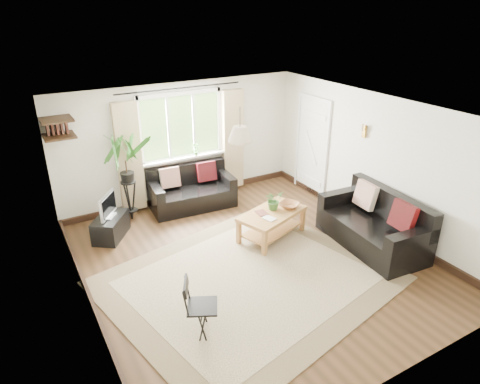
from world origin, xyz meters
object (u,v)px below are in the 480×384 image
folding_chair (202,307)px  sofa_right (373,222)px  palm_stand (128,178)px  coffee_table (272,225)px  sofa_back (192,189)px  tv_stand (111,227)px

folding_chair → sofa_right: bearing=-55.0°
palm_stand → coffee_table: bearing=-44.6°
sofa_back → sofa_right: sofa_right is taller
sofa_back → tv_stand: size_ratio=2.20×
coffee_table → tv_stand: bearing=150.0°
sofa_right → coffee_table: 1.69m
sofa_right → tv_stand: size_ratio=2.50×
sofa_back → folding_chair: 3.61m
sofa_back → sofa_right: size_ratio=0.88×
folding_chair → palm_stand: bearing=24.8°
sofa_right → coffee_table: size_ratio=1.55×
folding_chair → tv_stand: bearing=34.3°
palm_stand → folding_chair: 3.46m
coffee_table → sofa_right: bearing=-39.3°
palm_stand → tv_stand: bearing=-136.3°
coffee_table → folding_chair: (-2.05, -1.54, 0.14)m
tv_stand → folding_chair: (0.38, -2.94, 0.19)m
tv_stand → sofa_back: bearing=-40.2°
sofa_back → folding_chair: folding_chair is taller
tv_stand → folding_chair: bearing=-136.0°
tv_stand → folding_chair: folding_chair is taller
sofa_right → folding_chair: bearing=-77.4°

